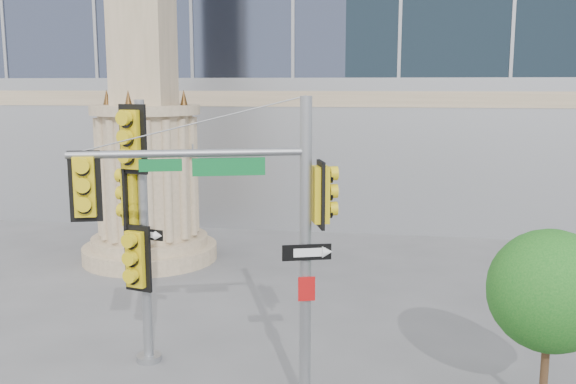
# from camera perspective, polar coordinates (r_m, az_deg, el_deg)

# --- Properties ---
(monument) EXTENTS (4.40, 4.40, 16.60)m
(monument) POSITION_cam_1_polar(r_m,az_deg,el_deg) (21.20, -12.63, 8.68)
(monument) COLOR #9B8A69
(monument) RESTS_ON ground
(main_signal_pole) EXTENTS (4.18, 1.68, 5.57)m
(main_signal_pole) POSITION_cam_1_polar(r_m,az_deg,el_deg) (10.87, -3.65, -2.72)
(main_signal_pole) COLOR slate
(main_signal_pole) RESTS_ON ground
(secondary_signal_pole) EXTENTS (0.95, 0.84, 5.46)m
(secondary_signal_pole) POSITION_cam_1_polar(r_m,az_deg,el_deg) (13.26, -13.25, -1.79)
(secondary_signal_pole) COLOR slate
(secondary_signal_pole) RESTS_ON ground
(street_tree) EXTENTS (2.15, 2.10, 3.36)m
(street_tree) POSITION_cam_1_polar(r_m,az_deg,el_deg) (11.91, 22.41, -8.53)
(street_tree) COLOR #9B8A69
(street_tree) RESTS_ON ground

